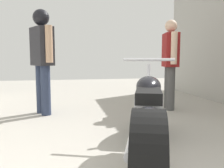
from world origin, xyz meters
TOP-DOWN VIEW (x-y plane):
  - ground_plane at (0.00, 3.05)m, footprint 14.64×14.64m
  - motorcycle_maroon_cruiser at (0.11, 1.66)m, footprint 0.96×2.01m
  - mechanic_in_blue at (1.29, 3.73)m, footprint 0.33×0.67m
  - mechanic_with_helmet at (-1.02, 3.78)m, footprint 0.44×0.67m

SIDE VIEW (x-z plane):
  - ground_plane at x=0.00m, z-range 0.00..0.00m
  - motorcycle_maroon_cruiser at x=0.11m, z-range -0.08..0.88m
  - mechanic_in_blue at x=1.29m, z-range 0.11..1.78m
  - mechanic_with_helmet at x=-1.02m, z-range 0.18..1.95m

